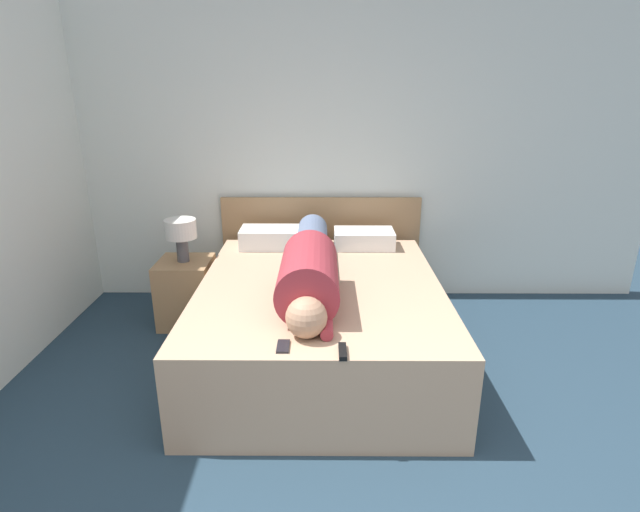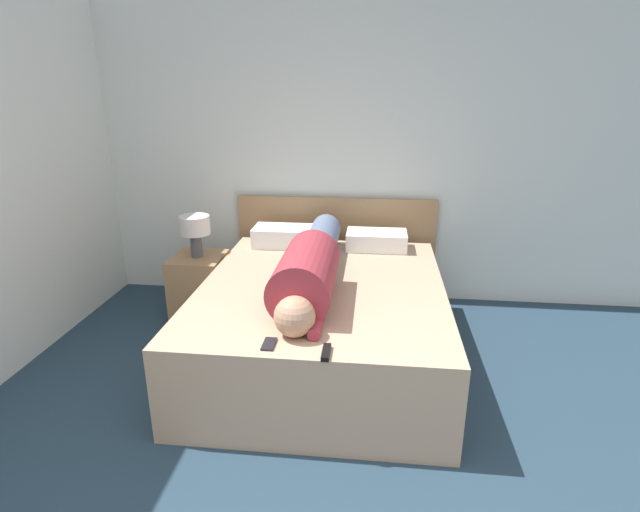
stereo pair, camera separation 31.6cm
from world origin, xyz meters
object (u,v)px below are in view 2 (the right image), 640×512
at_px(table_lamp, 195,228).
at_px(cell_phone, 269,344).
at_px(tv_remote, 325,352).
at_px(pillow_second, 376,240).
at_px(pillow_near_headboard, 285,236).
at_px(nightstand, 200,287).
at_px(bed, 322,322).
at_px(person_lying, 311,266).

xyz_separation_m(table_lamp, cell_phone, (0.90, -1.44, -0.19)).
relative_size(tv_remote, cell_phone, 1.15).
distance_m(table_lamp, pillow_second, 1.47).
bearing_deg(pillow_near_headboard, nightstand, -160.62).
distance_m(pillow_near_headboard, cell_phone, 1.69).
bearing_deg(cell_phone, bed, 77.96).
xyz_separation_m(nightstand, person_lying, (1.02, -0.65, 0.47)).
height_order(nightstand, person_lying, person_lying).
xyz_separation_m(bed, pillow_second, (0.36, 0.81, 0.36)).
distance_m(table_lamp, pillow_near_headboard, 0.73).
distance_m(bed, pillow_near_headboard, 0.98).
xyz_separation_m(table_lamp, person_lying, (1.02, -0.65, -0.04)).
distance_m(nightstand, person_lying, 1.29).
relative_size(pillow_second, cell_phone, 3.75).
relative_size(table_lamp, pillow_second, 0.70).
bearing_deg(pillow_near_headboard, pillow_second, 0.00).
bearing_deg(pillow_near_headboard, person_lying, -69.25).
bearing_deg(table_lamp, pillow_near_headboard, 19.38).
bearing_deg(cell_phone, nightstand, 122.03).
bearing_deg(person_lying, table_lamp, 147.42).
bearing_deg(tv_remote, person_lying, 102.09).
height_order(table_lamp, pillow_second, table_lamp).
relative_size(table_lamp, tv_remote, 2.26).
relative_size(bed, nightstand, 3.74).
height_order(tv_remote, cell_phone, tv_remote).
bearing_deg(tv_remote, nightstand, 128.66).
xyz_separation_m(table_lamp, tv_remote, (1.20, -1.50, -0.18)).
height_order(nightstand, pillow_near_headboard, pillow_near_headboard).
relative_size(table_lamp, pillow_near_headboard, 0.66).
bearing_deg(person_lying, nightstand, 147.42).
bearing_deg(bed, cell_phone, -102.04).
bearing_deg(tv_remote, cell_phone, 168.59).
height_order(bed, pillow_second, pillow_second).
bearing_deg(tv_remote, bed, 96.97).
bearing_deg(nightstand, pillow_near_headboard, 19.38).
bearing_deg(nightstand, bed, -27.66).
xyz_separation_m(pillow_near_headboard, pillow_second, (0.76, 0.00, -0.01)).
relative_size(bed, pillow_near_headboard, 3.88).
height_order(person_lying, pillow_second, person_lying).
height_order(nightstand, pillow_second, pillow_second).
distance_m(person_lying, tv_remote, 0.88).
xyz_separation_m(person_lying, tv_remote, (0.18, -0.85, -0.14)).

